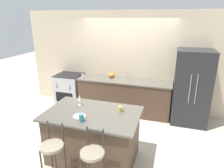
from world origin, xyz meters
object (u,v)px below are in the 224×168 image
Objects in this scene: bar_stool_far at (93,160)px; dinner_plate at (79,116)px; oven_range at (70,90)px; tumbler_cup at (81,118)px; soap_bottle at (83,76)px; coffee_mug at (120,109)px; wine_glass at (80,98)px; refrigerator at (192,87)px; pumpkin_decoration at (112,75)px; bar_stool_near at (53,153)px.

bar_stool_far reaches higher than dinner_plate.
bar_stool_far is (1.91, -2.80, 0.13)m from oven_range.
dinner_plate is at bearing 129.68° from bar_stool_far.
tumbler_cup reaches higher than bar_stool_far.
dinner_plate is (1.45, -2.24, 0.48)m from oven_range.
oven_range is 0.80m from soap_bottle.
bar_stool_far is at bearing -62.27° from soap_bottle.
coffee_mug is 0.73m from tumbler_cup.
coffee_mug is at bearing -2.28° from wine_glass.
refrigerator is 2.08m from pumpkin_decoration.
tumbler_cup is (-0.50, -0.52, 0.01)m from coffee_mug.
wine_glass is 1.17× the size of pumpkin_decoration.
bar_stool_near is at bearing -88.06° from wine_glass.
tumbler_cup is at bearing -65.20° from soap_bottle.
bar_stool_far is (-1.43, -2.76, -0.31)m from refrigerator.
bar_stool_far is 8.55× the size of tumbler_cup.
oven_range is 7.51× the size of tumbler_cup.
tumbler_cup is (0.30, -0.55, -0.08)m from wine_glass.
soap_bottle reaches higher than bar_stool_near.
soap_bottle reaches higher than oven_range.
refrigerator is 3.38m from oven_range.
dinner_plate is 1.78× the size of tumbler_cup.
bar_stool_far is 0.80m from dinner_plate.
oven_range is 2.29m from wine_glass.
pumpkin_decoration is (-0.64, 2.91, 0.40)m from bar_stool_far.
soap_bottle is (-0.89, 2.02, 0.06)m from dinner_plate.
refrigerator is 16.72× the size of coffee_mug.
tumbler_cup is at bearing -83.58° from pumpkin_decoration.
oven_range is 2.82m from coffee_mug.
tumbler_cup is (-1.79, -2.33, 0.09)m from refrigerator.
coffee_mug is (0.61, 0.39, 0.04)m from dinner_plate.
dinner_plate is 0.72m from coffee_mug.
pumpkin_decoration is 0.79m from soap_bottle.
wine_glass is 0.81m from coffee_mug.
bar_stool_near is 8.55× the size of tumbler_cup.
bar_stool_far is at bearing -117.48° from refrigerator.
tumbler_cup reaches higher than bar_stool_near.
coffee_mug is (2.06, -1.85, 0.52)m from oven_range.
pumpkin_decoration reaches higher than coffee_mug.
bar_stool_far reaches higher than coffee_mug.
refrigerator is 2.75m from wine_glass.
tumbler_cup is (0.10, -0.14, 0.05)m from dinner_plate.
pumpkin_decoration is (0.02, 1.93, -0.09)m from wine_glass.
soap_bottle is (-0.70, 1.60, -0.08)m from wine_glass.
bar_stool_far is at bearing -55.64° from oven_range.
wine_glass is at bearing -66.50° from soap_bottle.
refrigerator is 8.25× the size of dinner_plate.
coffee_mug is (0.77, 0.98, 0.39)m from bar_stool_near.
bar_stool_near is at bearing -105.35° from dinner_plate.
wine_glass is (-0.03, 1.01, 0.49)m from bar_stool_near.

